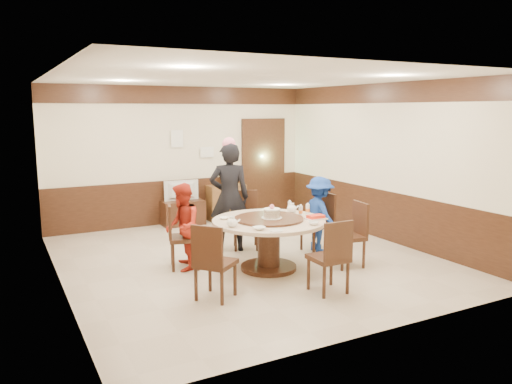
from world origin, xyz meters
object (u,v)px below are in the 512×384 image
person_blue (320,214)px  shrimp_platter (316,217)px  tv_stand (183,213)px  birthday_cake (272,213)px  person_standing (229,197)px  person_red (182,227)px  television (182,191)px  thermos (224,176)px  banquet_table (269,234)px  side_cabinet (226,202)px

person_blue → shrimp_platter: (-0.60, -0.75, 0.15)m
tv_stand → birthday_cake: bearing=-87.2°
person_standing → person_blue: 1.52m
person_red → tv_stand: 2.96m
television → shrimp_platter: bearing=104.8°
person_blue → television: 3.20m
shrimp_platter → thermos: (0.19, 3.68, 0.16)m
person_blue → person_standing: bearing=58.6°
birthday_cake → television: 3.40m
birthday_cake → tv_stand: 3.45m
birthday_cake → tv_stand: (-0.17, 3.39, -0.60)m
thermos → television: bearing=-178.2°
person_standing → thermos: 2.36m
banquet_table → shrimp_platter: (0.62, -0.30, 0.24)m
person_red → birthday_cake: 1.32m
banquet_table → person_blue: 1.30m
television → side_cabinet: size_ratio=0.89×
television → side_cabinet: 1.04m
television → side_cabinet: bearing=-175.3°
television → tv_stand: bearing=3.0°
person_red → tv_stand: size_ratio=1.51×
person_red → television: 2.93m
shrimp_platter → banquet_table: bearing=154.4°
person_standing → banquet_table: bearing=116.6°
person_standing → thermos: size_ratio=4.74×
birthday_cake → thermos: 3.51m
banquet_table → side_cabinet: size_ratio=2.06×
banquet_table → side_cabinet: bearing=75.9°
person_red → shrimp_platter: bearing=81.5°
side_cabinet → person_standing: bearing=-113.0°
person_standing → person_red: bearing=53.2°
person_blue → thermos: 2.97m
person_red → television: size_ratio=1.80×
television → birthday_cake: bearing=95.8°
person_red → shrimp_platter: (1.74, -0.89, 0.14)m
person_standing → side_cabinet: bearing=-90.2°
person_red → banquet_table: bearing=80.7°
person_red → shrimp_platter: 1.96m
shrimp_platter → television: television is taller
person_standing → birthday_cake: bearing=117.7°
shrimp_platter → tv_stand: (-0.76, 3.65, -0.53)m
shrimp_platter → side_cabinet: 3.71m
birthday_cake → thermos: bearing=77.1°
tv_stand → side_cabinet: bearing=1.7°
birthday_cake → person_standing: bearing=94.8°
person_blue → television: bearing=23.6°
shrimp_platter → thermos: 3.69m
tv_stand → side_cabinet: (0.99, 0.03, 0.12)m
banquet_table → television: bearing=92.4°
tv_stand → side_cabinet: side_cabinet is taller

